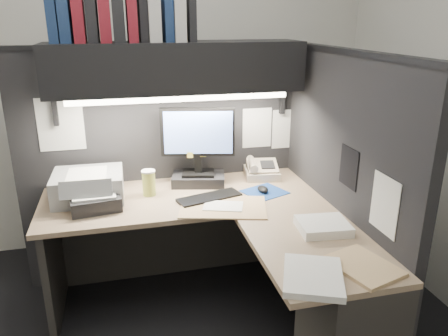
{
  "coord_description": "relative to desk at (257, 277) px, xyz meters",
  "views": [
    {
      "loc": [
        -0.24,
        -1.96,
        1.79
      ],
      "look_at": [
        0.37,
        0.51,
        0.91
      ],
      "focal_mm": 35.0,
      "sensor_mm": 36.0,
      "label": 1
    }
  ],
  "objects": [
    {
      "name": "paper_stack_a",
      "position": [
        0.33,
        -0.08,
        0.31
      ],
      "size": [
        0.28,
        0.24,
        0.05
      ],
      "primitive_type": "cube",
      "rotation": [
        0.0,
        0.0,
        -0.1
      ],
      "color": "white",
      "rests_on": "desk"
    },
    {
      "name": "telephone",
      "position": [
        0.27,
        0.77,
        0.33
      ],
      "size": [
        0.26,
        0.27,
        0.09
      ],
      "primitive_type": "cube",
      "rotation": [
        0.0,
        0.0,
        -0.17
      ],
      "color": "#C4B197",
      "rests_on": "desk"
    },
    {
      "name": "wall_back",
      "position": [
        -0.43,
        1.5,
        0.91
      ],
      "size": [
        3.5,
        0.04,
        2.7
      ],
      "primitive_type": "cube",
      "color": "silver",
      "rests_on": "floor"
    },
    {
      "name": "open_folder",
      "position": [
        -0.11,
        0.32,
        0.29
      ],
      "size": [
        0.57,
        0.45,
        0.01
      ],
      "primitive_type": "cube",
      "rotation": [
        0.0,
        0.0,
        -0.27
      ],
      "color": "tan",
      "rests_on": "desk"
    },
    {
      "name": "monitor",
      "position": [
        -0.18,
        0.73,
        0.49
      ],
      "size": [
        0.47,
        0.28,
        0.52
      ],
      "rotation": [
        0.0,
        0.0,
        -0.23
      ],
      "color": "black",
      "rests_on": "desk"
    },
    {
      "name": "notebook_stack",
      "position": [
        -0.84,
        0.49,
        0.33
      ],
      "size": [
        0.31,
        0.27,
        0.08
      ],
      "primitive_type": "cube",
      "rotation": [
        0.0,
        0.0,
        0.14
      ],
      "color": "black",
      "rests_on": "desk"
    },
    {
      "name": "pinned_papers",
      "position": [
        -0.0,
        0.56,
        0.61
      ],
      "size": [
        1.76,
        1.31,
        0.51
      ],
      "color": "white",
      "rests_on": "partition_back"
    },
    {
      "name": "mouse",
      "position": [
        0.19,
        0.49,
        0.31
      ],
      "size": [
        0.07,
        0.1,
        0.04
      ],
      "primitive_type": "ellipsoid",
      "rotation": [
        0.0,
        0.0,
        0.04
      ],
      "color": "black",
      "rests_on": "mousepad"
    },
    {
      "name": "task_light_tube",
      "position": [
        -0.3,
        0.61,
        0.89
      ],
      "size": [
        1.32,
        0.04,
        0.04
      ],
      "primitive_type": "cylinder",
      "rotation": [
        0.0,
        1.57,
        0.0
      ],
      "color": "white",
      "rests_on": "overhead_shelf"
    },
    {
      "name": "binder_row",
      "position": [
        -0.61,
        0.75,
        1.35
      ],
      "size": [
        0.82,
        0.26,
        0.31
      ],
      "color": "#16294D",
      "rests_on": "overhead_shelf"
    },
    {
      "name": "manila_stack",
      "position": [
        0.34,
        -0.46,
        0.3
      ],
      "size": [
        0.31,
        0.36,
        0.02
      ],
      "primitive_type": "cube",
      "rotation": [
        0.0,
        0.0,
        0.3
      ],
      "color": "tan",
      "rests_on": "desk"
    },
    {
      "name": "keyboard",
      "position": [
        -0.16,
        0.47,
        0.3
      ],
      "size": [
        0.42,
        0.23,
        0.02
      ],
      "primitive_type": "cube",
      "rotation": [
        0.0,
        0.0,
        0.27
      ],
      "color": "black",
      "rests_on": "desk"
    },
    {
      "name": "paper_stack_b",
      "position": [
        0.08,
        -0.49,
        0.3
      ],
      "size": [
        0.35,
        0.38,
        0.03
      ],
      "primitive_type": "cube",
      "rotation": [
        0.0,
        0.0,
        -0.4
      ],
      "color": "white",
      "rests_on": "desk"
    },
    {
      "name": "printer",
      "position": [
        -0.88,
        0.66,
        0.37
      ],
      "size": [
        0.42,
        0.36,
        0.17
      ],
      "primitive_type": "cube",
      "rotation": [
        0.0,
        0.0,
        -0.02
      ],
      "color": "#95989A",
      "rests_on": "desk"
    },
    {
      "name": "coffee_cup",
      "position": [
        -0.52,
        0.62,
        0.36
      ],
      "size": [
        0.09,
        0.09,
        0.15
      ],
      "primitive_type": "cylinder",
      "rotation": [
        0.0,
        0.0,
        -0.15
      ],
      "color": "#CDCC52",
      "rests_on": "desk"
    },
    {
      "name": "partition_back",
      "position": [
        -0.4,
        0.93,
        0.36
      ],
      "size": [
        1.9,
        0.06,
        1.6
      ],
      "primitive_type": "cube",
      "color": "black",
      "rests_on": "floor"
    },
    {
      "name": "partition_right",
      "position": [
        0.55,
        0.18,
        0.36
      ],
      "size": [
        0.06,
        1.5,
        1.6
      ],
      "primitive_type": "cube",
      "color": "black",
      "rests_on": "floor"
    },
    {
      "name": "overhead_shelf",
      "position": [
        -0.3,
        0.75,
        1.06
      ],
      "size": [
        1.55,
        0.34,
        0.3
      ],
      "primitive_type": "cube",
      "color": "black",
      "rests_on": "partition_back"
    },
    {
      "name": "mousepad",
      "position": [
        0.2,
        0.49,
        0.29
      ],
      "size": [
        0.31,
        0.3,
        0.0
      ],
      "primitive_type": "cube",
      "rotation": [
        0.0,
        0.0,
        0.38
      ],
      "color": "navy",
      "rests_on": "desk"
    },
    {
      "name": "desk",
      "position": [
        0.0,
        0.0,
        0.0
      ],
      "size": [
        1.7,
        1.53,
        0.73
      ],
      "color": "#9C8663",
      "rests_on": "floor"
    }
  ]
}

